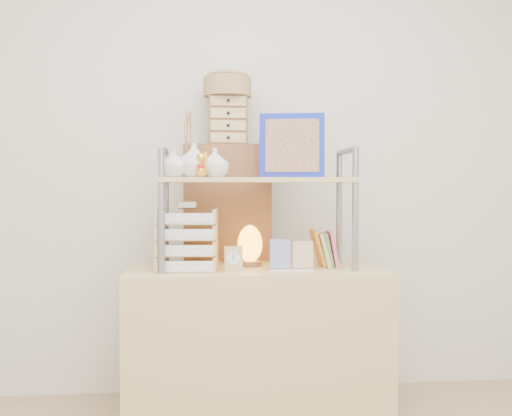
{
  "coord_description": "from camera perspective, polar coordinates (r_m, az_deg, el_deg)",
  "views": [
    {
      "loc": [
        -0.26,
        -1.45,
        1.13
      ],
      "look_at": [
        -0.0,
        1.2,
        1.03
      ],
      "focal_mm": 40.0,
      "sensor_mm": 36.0,
      "label": 1
    }
  ],
  "objects": [
    {
      "name": "drawer_chest",
      "position": [
        3.02,
        -2.87,
        8.69
      ],
      "size": [
        0.2,
        0.16,
        0.25
      ],
      "color": "brown",
      "rests_on": "cabinet"
    },
    {
      "name": "letter_tray",
      "position": [
        2.63,
        -6.85,
        -3.46
      ],
      "size": [
        0.27,
        0.26,
        0.31
      ],
      "color": "tan",
      "rests_on": "desk"
    },
    {
      "name": "desk_clock",
      "position": [
        2.56,
        -2.28,
        -5.11
      ],
      "size": [
        0.08,
        0.04,
        0.11
      ],
      "color": "tan",
      "rests_on": "desk"
    },
    {
      "name": "hutch",
      "position": [
        2.67,
        -1.73,
        3.27
      ],
      "size": [
        0.9,
        0.34,
        0.74
      ],
      "color": "gray",
      "rests_on": "desk"
    },
    {
      "name": "cabinet",
      "position": [
        3.05,
        -2.86,
        -6.44
      ],
      "size": [
        0.46,
        0.25,
        1.35
      ],
      "primitive_type": "cube",
      "rotation": [
        0.0,
        0.0,
        -0.03
      ],
      "color": "brown",
      "rests_on": "ground"
    },
    {
      "name": "desk",
      "position": [
        2.76,
        0.08,
        -13.71
      ],
      "size": [
        1.2,
        0.5,
        0.75
      ],
      "primitive_type": "cube",
      "color": "tan",
      "rests_on": "ground"
    },
    {
      "name": "salt_lamp",
      "position": [
        2.74,
        -0.62,
        -3.73
      ],
      "size": [
        0.13,
        0.12,
        0.2
      ],
      "color": "brown",
      "rests_on": "desk"
    },
    {
      "name": "room_shell",
      "position": [
        1.94,
        2.52,
        19.04
      ],
      "size": [
        3.42,
        3.41,
        2.61
      ],
      "color": "silver",
      "rests_on": "ground"
    },
    {
      "name": "postcard_stand",
      "position": [
        2.6,
        3.55,
        -5.36
      ],
      "size": [
        0.2,
        0.08,
        0.14
      ],
      "color": "white",
      "rests_on": "desk"
    },
    {
      "name": "woven_basket",
      "position": [
        3.05,
        -2.88,
        11.96
      ],
      "size": [
        0.25,
        0.25,
        0.1
      ],
      "primitive_type": "cylinder",
      "color": "olive",
      "rests_on": "drawer_chest"
    }
  ]
}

